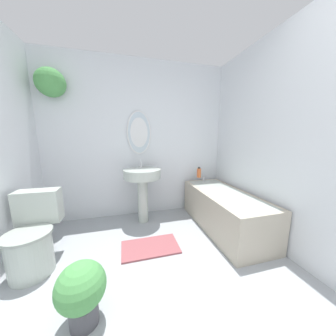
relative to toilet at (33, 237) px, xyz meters
The scene contains 8 objects.
wall_back 1.70m from the toilet, 43.95° to the left, with size 2.87×0.35×2.40m.
wall_right 2.69m from the toilet, ahead, with size 0.06×2.61×2.40m.
toilet is the anchor object (origin of this frame).
pedestal_sink 1.33m from the toilet, 30.37° to the left, with size 0.53×0.53×0.90m.
bathtub 2.18m from the toilet, ahead, with size 0.60×1.44×0.59m.
shampoo_bottle 2.24m from the toilet, 20.82° to the left, with size 0.07×0.07×0.17m.
potted_plant 0.88m from the toilet, 50.59° to the right, with size 0.32×0.32×0.45m.
bath_mat 1.15m from the toilet, ahead, with size 0.64×0.37×0.02m.
Camera 1 is at (-0.26, -0.20, 1.24)m, focal length 18.00 mm.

